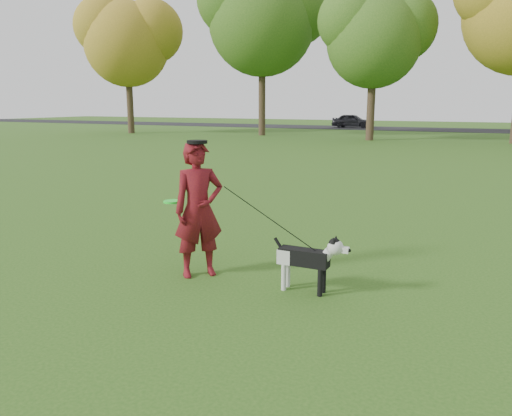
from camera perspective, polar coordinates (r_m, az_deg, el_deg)
The scene contains 7 objects.
ground at distance 6.65m, azimuth -2.67°, elevation -8.15°, with size 120.00×120.00×0.00m, color #285116.
road at distance 45.66m, azimuth 21.87°, elevation 8.27°, with size 120.00×7.00×0.02m, color black.
man at distance 6.61m, azimuth -6.57°, elevation -0.20°, with size 0.66×0.43×1.80m, color #520B1B.
dog at distance 6.10m, azimuth 6.16°, elevation -5.55°, with size 0.98×0.20×0.75m.
car_left at distance 47.04m, azimuth 10.97°, elevation 9.76°, with size 1.48×3.67×1.25m, color black.
man_held_items at distance 6.14m, azimuth 1.33°, elevation -1.05°, with size 2.19×0.29×1.31m.
tree_row at distance 32.28m, azimuth 18.46°, elevation 20.52°, with size 51.74×8.86×12.01m.
Camera 1 is at (2.95, -5.50, 2.29)m, focal length 35.00 mm.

